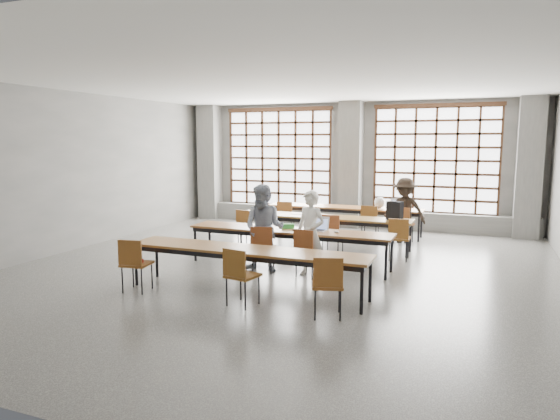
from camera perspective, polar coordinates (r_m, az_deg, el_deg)
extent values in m
plane|color=#494947|center=(9.47, 0.26, -6.90)|extent=(11.00, 11.00, 0.00)
plane|color=silver|center=(9.22, 0.27, 14.64)|extent=(11.00, 11.00, 0.00)
plane|color=#595957|center=(14.43, 8.34, 5.17)|extent=(10.00, 0.00, 10.00)
plane|color=#595957|center=(4.56, -26.00, -1.34)|extent=(10.00, 0.00, 10.00)
plane|color=#595957|center=(11.95, -22.70, 4.09)|extent=(0.00, 11.00, 11.00)
cube|color=#595856|center=(15.84, -8.01, 5.41)|extent=(0.60, 0.55, 3.50)
cube|color=#595856|center=(14.16, 8.08, 5.12)|extent=(0.60, 0.55, 3.50)
cube|color=#595856|center=(13.80, 26.59, 4.29)|extent=(0.60, 0.55, 3.50)
cube|color=white|center=(15.09, -0.05, 5.94)|extent=(3.20, 0.02, 2.80)
cube|color=black|center=(15.01, -0.16, 5.93)|extent=(3.20, 0.05, 2.80)
cube|color=black|center=(15.13, -0.16, 0.43)|extent=(3.32, 0.07, 0.10)
cube|color=black|center=(15.03, -0.16, 11.46)|extent=(3.32, 0.07, 0.10)
cube|color=white|center=(14.05, 17.33, 5.43)|extent=(3.20, 0.02, 2.80)
cube|color=black|center=(13.97, 17.31, 5.42)|extent=(3.20, 0.05, 2.80)
cube|color=black|center=(14.10, 17.06, -0.47)|extent=(3.32, 0.07, 0.10)
cube|color=black|center=(13.99, 17.55, 11.36)|extent=(3.32, 0.07, 0.10)
cube|color=#595856|center=(14.38, 8.04, -0.85)|extent=(9.80, 0.35, 0.50)
cube|color=brown|center=(13.03, 7.35, 0.30)|extent=(4.00, 0.70, 0.04)
cube|color=black|center=(13.03, 7.35, 0.04)|extent=(3.90, 0.64, 0.08)
cylinder|color=black|center=(13.41, -0.96, -0.99)|extent=(0.05, 0.05, 0.69)
cylinder|color=black|center=(13.94, -0.03, -0.65)|extent=(0.05, 0.05, 0.69)
cylinder|color=black|center=(12.46, 15.57, -1.97)|extent=(0.05, 0.05, 0.69)
cylinder|color=black|center=(13.03, 15.85, -1.56)|extent=(0.05, 0.05, 0.69)
cube|color=brown|center=(11.34, 4.90, -0.79)|extent=(4.00, 0.70, 0.04)
cube|color=black|center=(11.35, 4.89, -1.09)|extent=(3.90, 0.64, 0.08)
cylinder|color=black|center=(11.83, -4.48, -2.22)|extent=(0.05, 0.05, 0.69)
cylinder|color=black|center=(12.34, -3.29, -1.78)|extent=(0.05, 0.05, 0.69)
cylinder|color=black|center=(10.72, 14.29, -3.50)|extent=(0.05, 0.05, 0.69)
cylinder|color=black|center=(11.29, 14.69, -2.94)|extent=(0.05, 0.05, 0.69)
cube|color=brown|center=(9.61, 1.03, -2.34)|extent=(4.00, 0.70, 0.04)
cube|color=black|center=(9.62, 1.03, -2.69)|extent=(3.90, 0.64, 0.08)
cylinder|color=black|center=(10.26, -9.66, -3.87)|extent=(0.05, 0.05, 0.69)
cylinder|color=black|center=(10.75, -8.05, -3.30)|extent=(0.05, 0.05, 0.69)
cylinder|color=black|center=(8.92, 12.02, -5.72)|extent=(0.05, 0.05, 0.69)
cylinder|color=black|center=(9.48, 12.62, -4.93)|extent=(0.05, 0.05, 0.69)
cube|color=brown|center=(7.93, -3.85, -4.56)|extent=(4.00, 0.70, 0.04)
cube|color=black|center=(7.95, -3.85, -4.98)|extent=(3.90, 0.64, 0.08)
cylinder|color=black|center=(8.77, -16.12, -6.09)|extent=(0.05, 0.05, 0.69)
cylinder|color=black|center=(9.22, -13.91, -5.33)|extent=(0.05, 0.05, 0.69)
cylinder|color=black|center=(7.15, 9.32, -9.07)|extent=(0.05, 0.05, 0.69)
cylinder|color=black|center=(7.69, 10.27, -7.86)|extent=(0.05, 0.05, 0.69)
cube|color=brown|center=(12.97, 0.72, -0.83)|extent=(0.47, 0.47, 0.04)
cube|color=brown|center=(12.74, 0.51, 0.06)|extent=(0.40, 0.08, 0.40)
cylinder|color=black|center=(13.00, 0.72, -1.81)|extent=(0.02, 0.02, 0.45)
cube|color=brown|center=(12.36, 10.28, -1.39)|extent=(0.43, 0.43, 0.04)
cube|color=brown|center=(12.13, 10.14, -0.46)|extent=(0.40, 0.04, 0.40)
cylinder|color=black|center=(12.40, 10.26, -2.42)|extent=(0.02, 0.02, 0.45)
cube|color=brown|center=(12.23, 13.96, -1.60)|extent=(0.49, 0.49, 0.04)
cube|color=brown|center=(12.00, 13.70, -0.65)|extent=(0.40, 0.10, 0.40)
cylinder|color=black|center=(12.26, 13.92, -2.63)|extent=(0.02, 0.02, 0.45)
cube|color=brown|center=(11.44, -3.62, -2.02)|extent=(0.47, 0.47, 0.04)
cube|color=brown|center=(11.24, -4.19, -1.02)|extent=(0.40, 0.09, 0.40)
cylinder|color=black|center=(11.48, -3.61, -3.13)|extent=(0.02, 0.02, 0.45)
cube|color=brown|center=(10.75, 6.07, -2.69)|extent=(0.43, 0.43, 0.04)
cube|color=brown|center=(10.52, 5.75, -1.65)|extent=(0.40, 0.04, 0.40)
cylinder|color=black|center=(10.79, 6.05, -3.87)|extent=(0.02, 0.02, 0.45)
cube|color=brown|center=(10.46, 13.47, -3.16)|extent=(0.43, 0.43, 0.04)
cube|color=brown|center=(10.23, 13.39, -2.10)|extent=(0.40, 0.04, 0.40)
cylinder|color=black|center=(10.51, 13.43, -4.36)|extent=(0.02, 0.02, 0.45)
cube|color=brown|center=(9.28, -1.92, -4.36)|extent=(0.51, 0.51, 0.04)
cube|color=brown|center=(9.04, -2.14, -3.20)|extent=(0.40, 0.13, 0.40)
cylinder|color=black|center=(9.33, -1.91, -5.71)|extent=(0.02, 0.02, 0.45)
cube|color=brown|center=(8.96, 3.38, -4.80)|extent=(0.51, 0.51, 0.04)
cube|color=brown|center=(8.75, 2.67, -3.57)|extent=(0.39, 0.13, 0.40)
cylinder|color=black|center=(9.01, 3.37, -6.20)|extent=(0.02, 0.02, 0.45)
cube|color=brown|center=(8.42, -16.05, -5.94)|extent=(0.48, 0.48, 0.04)
cube|color=brown|center=(8.20, -16.79, -4.69)|extent=(0.40, 0.09, 0.40)
cylinder|color=black|center=(8.47, -15.99, -7.42)|extent=(0.02, 0.02, 0.45)
cube|color=brown|center=(7.43, -4.28, -7.49)|extent=(0.49, 0.49, 0.04)
cube|color=brown|center=(7.22, -5.26, -6.07)|extent=(0.40, 0.11, 0.40)
cylinder|color=black|center=(7.49, -4.26, -9.15)|extent=(0.02, 0.02, 0.45)
cube|color=brown|center=(6.98, 5.46, -8.53)|extent=(0.53, 0.53, 0.04)
cube|color=brown|center=(6.72, 5.52, -7.13)|extent=(0.39, 0.15, 0.40)
cylinder|color=black|center=(7.04, 5.44, -10.28)|extent=(0.02, 0.02, 0.45)
imported|color=white|center=(8.94, 3.50, -2.71)|extent=(0.64, 0.51, 1.55)
imported|color=#172647|center=(9.25, -1.80, -2.10)|extent=(0.83, 0.66, 1.62)
imported|color=black|center=(12.23, 14.04, -0.05)|extent=(1.06, 0.68, 1.55)
cube|color=#ABACB0|center=(9.48, 4.25, -2.32)|extent=(0.39, 0.30, 0.02)
cube|color=black|center=(9.47, 4.23, -2.26)|extent=(0.32, 0.21, 0.00)
cube|color=#ABACB0|center=(9.58, 4.61, -1.48)|extent=(0.37, 0.11, 0.26)
cube|color=#8AA6EF|center=(9.58, 4.58, -1.64)|extent=(0.31, 0.09, 0.21)
cube|color=#ADADB2|center=(12.81, 13.27, 0.16)|extent=(0.37, 0.28, 0.02)
cube|color=black|center=(12.80, 13.26, 0.21)|extent=(0.31, 0.19, 0.00)
cube|color=#ADADB2|center=(12.93, 13.35, 0.77)|extent=(0.36, 0.08, 0.26)
cube|color=#93B7FF|center=(12.92, 13.34, 0.65)|extent=(0.31, 0.06, 0.21)
ellipsoid|color=silver|center=(9.30, 6.48, -2.49)|extent=(0.10, 0.06, 0.04)
cube|color=green|center=(9.69, 0.92, -1.86)|extent=(0.27, 0.17, 0.09)
cube|color=black|center=(9.45, 1.84, -2.34)|extent=(0.14, 0.09, 0.01)
cube|color=white|center=(11.57, 2.12, -0.49)|extent=(0.31, 0.23, 0.00)
cube|color=silver|center=(11.38, 3.38, -0.64)|extent=(0.33, 0.26, 0.00)
cube|color=black|center=(11.00, 12.98, -0.08)|extent=(0.36, 0.29, 0.40)
ellipsoid|color=silver|center=(12.86, 11.30, 0.85)|extent=(0.27, 0.22, 0.29)
cube|color=#A21C14|center=(8.40, -16.06, -5.61)|extent=(0.21, 0.14, 0.06)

